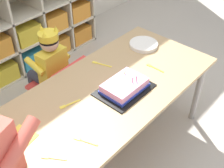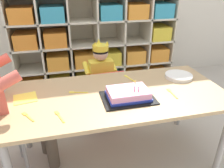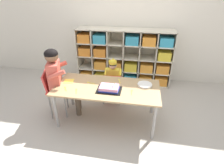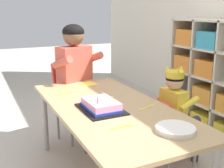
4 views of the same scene
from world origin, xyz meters
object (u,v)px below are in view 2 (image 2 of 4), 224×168
classroom_chair_blue (103,91)px  fork_near_cake_tray (172,93)px  activity_table (117,100)px  birthday_cake_on_tray (128,95)px  paper_plate_stack (179,76)px  fork_at_table_front_edge (77,92)px  child_with_crown (100,72)px  fork_scattered_mid_table (27,116)px  fork_by_napkin (129,78)px  fork_beside_plate_stack (59,116)px

classroom_chair_blue → fork_near_cake_tray: size_ratio=4.21×
activity_table → classroom_chair_blue: (-0.01, 0.48, -0.18)m
birthday_cake_on_tray → paper_plate_stack: (0.48, 0.22, -0.01)m
classroom_chair_blue → fork_near_cake_tray: (0.37, -0.57, 0.24)m
paper_plate_stack → fork_at_table_front_edge: size_ratio=1.62×
fork_at_table_front_edge → child_with_crown: bearing=79.3°
fork_at_table_front_edge → fork_near_cake_tray: size_ratio=0.95×
fork_at_table_front_edge → fork_near_cake_tray: same height
child_with_crown → fork_scattered_mid_table: child_with_crown is taller
classroom_chair_blue → fork_at_table_front_edge: bearing=54.0°
activity_table → classroom_chair_blue: activity_table is taller
child_with_crown → fork_at_table_front_edge: bearing=60.0°
paper_plate_stack → fork_by_napkin: paper_plate_stack is taller
birthday_cake_on_tray → classroom_chair_blue: bearing=95.6°
birthday_cake_on_tray → fork_by_napkin: size_ratio=2.38×
fork_by_napkin → fork_near_cake_tray: 0.36m
paper_plate_stack → fork_at_table_front_edge: 0.80m
activity_table → fork_by_napkin: size_ratio=10.51×
classroom_chair_blue → activity_table: bearing=86.8°
activity_table → fork_near_cake_tray: 0.38m
classroom_chair_blue → fork_near_cake_tray: bearing=119.0°
child_with_crown → paper_plate_stack: size_ratio=3.82×
classroom_chair_blue → fork_by_napkin: 0.39m
fork_scattered_mid_table → paper_plate_stack: bearing=71.5°
activity_table → paper_plate_stack: bearing=14.2°
fork_beside_plate_stack → fork_scattered_mid_table: bearing=-121.5°
birthday_cake_on_tray → fork_beside_plate_stack: bearing=-166.8°
birthday_cake_on_tray → fork_by_napkin: birthday_cake_on_tray is taller
fork_by_napkin → birthday_cake_on_tray: bearing=-36.5°
paper_plate_stack → fork_by_napkin: 0.39m
classroom_chair_blue → fork_at_table_front_edge: 0.54m
fork_beside_plate_stack → fork_by_napkin: 0.67m
fork_at_table_front_edge → fork_beside_plate_stack: (-0.13, -0.26, 0.00)m
birthday_cake_on_tray → fork_at_table_front_edge: size_ratio=2.61×
fork_at_table_front_edge → fork_near_cake_tray: (0.63, -0.16, 0.00)m
classroom_chair_blue → fork_by_napkin: fork_by_napkin is taller
fork_at_table_front_edge → fork_beside_plate_stack: bearing=-100.5°
fork_at_table_front_edge → fork_near_cake_tray: bearing=1.4°
activity_table → classroom_chair_blue: size_ratio=2.59×
activity_table → paper_plate_stack: paper_plate_stack is taller
activity_table → birthday_cake_on_tray: birthday_cake_on_tray is taller
classroom_chair_blue → fork_by_napkin: (0.16, -0.27, 0.24)m
fork_scattered_mid_table → fork_by_napkin: bearing=83.8°
child_with_crown → fork_beside_plate_stack: 0.87m
birthday_cake_on_tray → activity_table: bearing=120.9°
activity_table → fork_at_table_front_edge: fork_at_table_front_edge is taller
fork_at_table_front_edge → fork_beside_plate_stack: size_ratio=1.00×
fork_scattered_mid_table → fork_at_table_front_edge: size_ratio=0.87×
fork_at_table_front_edge → activity_table: bearing=0.1°
activity_table → fork_beside_plate_stack: size_ratio=11.49×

